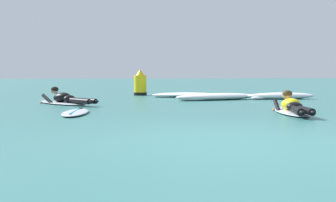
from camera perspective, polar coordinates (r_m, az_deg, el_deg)
ground_plane at (r=15.51m, az=-5.12°, el=0.33°), size 120.00×120.00×0.00m
surfer_near at (r=9.93m, az=15.55°, el=-0.82°), size 1.12×2.47×0.53m
surfer_far at (r=12.73m, az=-12.98°, el=0.17°), size 1.73×2.29×0.54m
drifting_surfboard at (r=9.77m, az=-11.69°, el=-1.42°), size 0.82×1.89×0.16m
whitewater_mid_left at (r=16.37m, az=2.18°, el=0.78°), size 2.50×1.18×0.17m
whitewater_mid_right at (r=14.70m, az=6.20°, el=0.54°), size 3.05×1.32×0.22m
whitewater_back at (r=15.50m, az=14.20°, el=0.62°), size 2.42×0.76×0.22m
channel_marker_buoy at (r=17.63m, az=-3.56°, el=2.05°), size 0.51×0.51×1.03m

